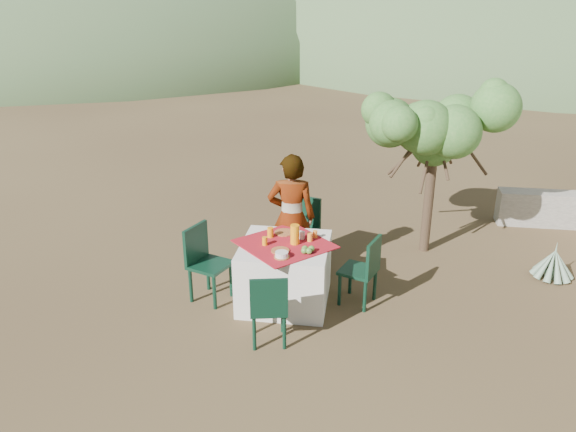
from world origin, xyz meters
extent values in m
plane|color=#3D2B1B|center=(0.00, 0.00, 0.00)|extent=(160.00, 160.00, 0.00)
cube|color=white|center=(-0.70, 0.42, 0.38)|extent=(1.02, 1.02, 0.75)
cube|color=maroon|center=(-0.70, 0.42, 0.76)|extent=(1.30, 1.30, 0.01)
cylinder|color=black|center=(-0.87, 1.28, 0.23)|extent=(0.05, 0.05, 0.46)
cylinder|color=black|center=(-0.54, 1.17, 0.23)|extent=(0.05, 0.05, 0.46)
cylinder|color=black|center=(-0.76, 1.61, 0.23)|extent=(0.05, 0.05, 0.46)
cylinder|color=black|center=(-0.43, 1.50, 0.23)|extent=(0.05, 0.05, 0.46)
cube|color=black|center=(-0.65, 1.39, 0.46)|extent=(0.55, 0.55, 0.04)
cube|color=black|center=(-0.59, 1.57, 0.71)|extent=(0.42, 0.18, 0.45)
cylinder|color=black|center=(-0.62, -0.25, 0.21)|extent=(0.04, 0.04, 0.41)
cylinder|color=black|center=(-0.92, -0.31, 0.21)|extent=(0.04, 0.04, 0.41)
cylinder|color=black|center=(-0.55, -0.55, 0.21)|extent=(0.04, 0.04, 0.41)
cylinder|color=black|center=(-0.86, -0.62, 0.21)|extent=(0.04, 0.04, 0.41)
cube|color=black|center=(-0.74, -0.43, 0.41)|extent=(0.46, 0.46, 0.04)
cube|color=black|center=(-0.70, -0.60, 0.63)|extent=(0.38, 0.12, 0.40)
cylinder|color=black|center=(-1.48, 0.11, 0.23)|extent=(0.04, 0.04, 0.46)
cylinder|color=black|center=(-1.36, 0.44, 0.23)|extent=(0.04, 0.04, 0.46)
cylinder|color=black|center=(-1.81, 0.23, 0.23)|extent=(0.04, 0.04, 0.46)
cylinder|color=black|center=(-1.69, 0.56, 0.23)|extent=(0.04, 0.04, 0.46)
cube|color=black|center=(-1.59, 0.33, 0.46)|extent=(0.55, 0.55, 0.04)
cube|color=black|center=(-1.77, 0.40, 0.70)|extent=(0.19, 0.42, 0.45)
cylinder|color=black|center=(0.07, 0.72, 0.21)|extent=(0.04, 0.04, 0.43)
cylinder|color=black|center=(-0.04, 0.42, 0.21)|extent=(0.04, 0.04, 0.43)
cylinder|color=black|center=(0.37, 0.61, 0.21)|extent=(0.04, 0.04, 0.43)
cylinder|color=black|center=(0.26, 0.31, 0.21)|extent=(0.04, 0.04, 0.43)
cube|color=black|center=(0.16, 0.52, 0.43)|extent=(0.51, 0.51, 0.04)
cube|color=black|center=(0.33, 0.45, 0.65)|extent=(0.17, 0.39, 0.42)
imported|color=#8C6651|center=(-0.71, 1.06, 0.83)|extent=(0.64, 0.45, 1.66)
cylinder|color=#402E20|center=(1.07, 2.15, 0.80)|extent=(0.14, 0.14, 1.60)
sphere|color=#316A27|center=(1.07, 2.15, 1.60)|extent=(0.68, 0.68, 0.68)
sphere|color=#316A27|center=(1.70, 2.15, 1.77)|extent=(0.64, 0.64, 0.64)
sphere|color=#316A27|center=(0.50, 2.26, 1.71)|extent=(0.59, 0.59, 0.59)
sphere|color=#316A27|center=(1.18, 2.77, 1.82)|extent=(0.62, 0.62, 0.62)
sphere|color=#316A27|center=(1.13, 1.58, 1.65)|extent=(0.55, 0.55, 0.55)
sphere|color=gray|center=(2.66, 1.54, 0.03)|extent=(0.17, 0.17, 0.17)
cone|color=gray|center=(2.66, 1.54, 0.26)|extent=(0.10, 0.10, 0.50)
cone|color=gray|center=(2.76, 1.58, 0.20)|extent=(0.30, 0.19, 0.43)
cone|color=gray|center=(2.72, 1.63, 0.20)|extent=(0.21, 0.28, 0.44)
cone|color=gray|center=(2.65, 1.65, 0.20)|extent=(0.12, 0.31, 0.42)
cone|color=gray|center=(2.58, 1.62, 0.20)|extent=(0.25, 0.26, 0.44)
cone|color=gray|center=(2.55, 1.56, 0.20)|extent=(0.31, 0.14, 0.43)
cone|color=gray|center=(2.56, 1.49, 0.20)|extent=(0.30, 0.19, 0.43)
cone|color=gray|center=(2.61, 1.44, 0.20)|extent=(0.21, 0.28, 0.44)
cone|color=gray|center=(2.67, 1.42, 0.20)|extent=(0.12, 0.31, 0.42)
cone|color=gray|center=(2.74, 1.45, 0.20)|extent=(0.25, 0.26, 0.44)
cone|color=gray|center=(2.77, 1.51, 0.20)|extent=(0.31, 0.14, 0.43)
ellipsoid|color=#314B2A|center=(-18.00, 30.00, 0.00)|extent=(40.00, 40.00, 16.00)
ellipsoid|color=#314B2A|center=(12.00, 36.00, 0.00)|extent=(48.00, 48.00, 20.00)
ellipsoid|color=slate|center=(-4.00, 52.00, 0.00)|extent=(60.00, 60.00, 24.00)
cylinder|color=brown|center=(-0.75, 0.72, 0.77)|extent=(0.24, 0.24, 0.01)
cylinder|color=brown|center=(-0.72, 0.21, 0.77)|extent=(0.21, 0.21, 0.01)
cylinder|color=orange|center=(-0.90, 0.57, 0.82)|extent=(0.07, 0.07, 0.12)
cylinder|color=orange|center=(-0.92, 0.34, 0.81)|extent=(0.06, 0.06, 0.10)
cylinder|color=orange|center=(-0.58, 0.43, 0.88)|extent=(0.11, 0.11, 0.23)
cylinder|color=brown|center=(-0.67, 0.05, 0.77)|extent=(0.17, 0.17, 0.01)
cylinder|color=silver|center=(-0.67, 0.05, 0.80)|extent=(0.15, 0.15, 0.05)
cylinder|color=orange|center=(-0.42, 0.53, 0.81)|extent=(0.06, 0.06, 0.10)
cylinder|color=orange|center=(-0.37, 0.64, 0.81)|extent=(0.05, 0.05, 0.09)
cube|color=silver|center=(-0.53, 0.58, 0.81)|extent=(0.08, 0.06, 0.10)
sphere|color=#4C7C2D|center=(-0.44, 0.24, 0.80)|extent=(0.07, 0.07, 0.07)
sphere|color=#4C7C2D|center=(-0.37, 0.25, 0.80)|extent=(0.07, 0.07, 0.07)
sphere|color=#4C7C2D|center=(-0.39, 0.18, 0.80)|extent=(0.07, 0.07, 0.07)
sphere|color=#4C7C2D|center=(-0.44, 0.18, 0.80)|extent=(0.07, 0.07, 0.07)
camera|label=1|loc=(0.23, -5.44, 3.49)|focal=35.00mm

